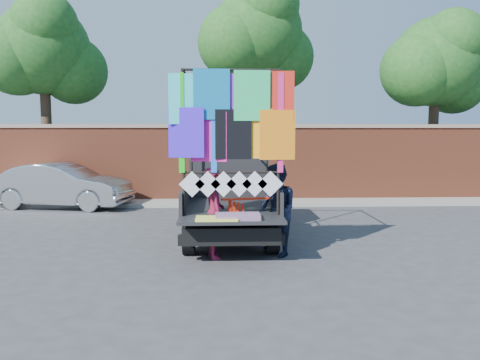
{
  "coord_description": "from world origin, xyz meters",
  "views": [
    {
      "loc": [
        -0.29,
        -8.78,
        2.39
      ],
      "look_at": [
        0.07,
        0.08,
        1.46
      ],
      "focal_mm": 35.0,
      "sensor_mm": 36.0,
      "label": 1
    }
  ],
  "objects_px": {
    "woman": "(214,213)",
    "man": "(277,210)",
    "sedan": "(62,186)",
    "pickup_truck": "(229,194)"
  },
  "relations": [
    {
      "from": "pickup_truck",
      "to": "sedan",
      "type": "height_order",
      "value": "pickup_truck"
    },
    {
      "from": "woman",
      "to": "sedan",
      "type": "bearing_deg",
      "value": 24.94
    },
    {
      "from": "pickup_truck",
      "to": "man",
      "type": "xyz_separation_m",
      "value": [
        0.87,
        -2.31,
        0.0
      ]
    },
    {
      "from": "sedan",
      "to": "woman",
      "type": "distance_m",
      "value": 7.68
    },
    {
      "from": "pickup_truck",
      "to": "woman",
      "type": "distance_m",
      "value": 2.45
    },
    {
      "from": "man",
      "to": "woman",
      "type": "bearing_deg",
      "value": -105.21
    },
    {
      "from": "pickup_truck",
      "to": "man",
      "type": "height_order",
      "value": "pickup_truck"
    },
    {
      "from": "woman",
      "to": "man",
      "type": "distance_m",
      "value": 1.21
    },
    {
      "from": "sedan",
      "to": "man",
      "type": "relative_size",
      "value": 2.39
    },
    {
      "from": "sedan",
      "to": "woman",
      "type": "bearing_deg",
      "value": -130.12
    }
  ]
}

